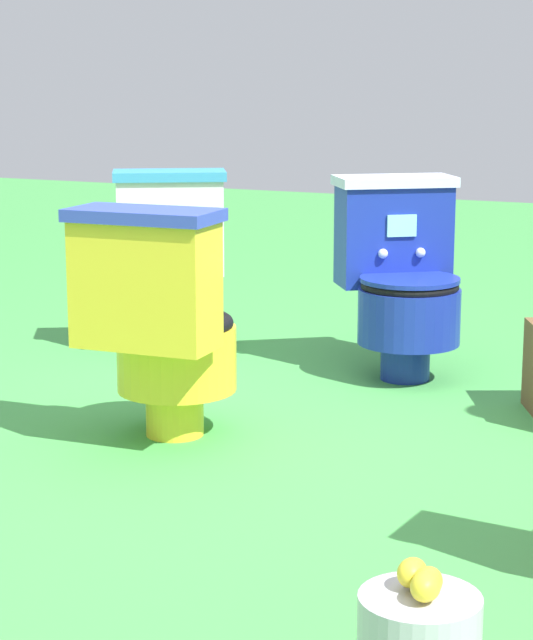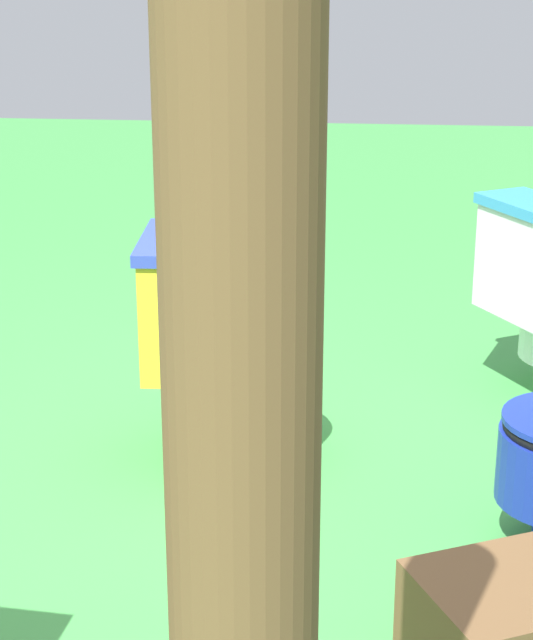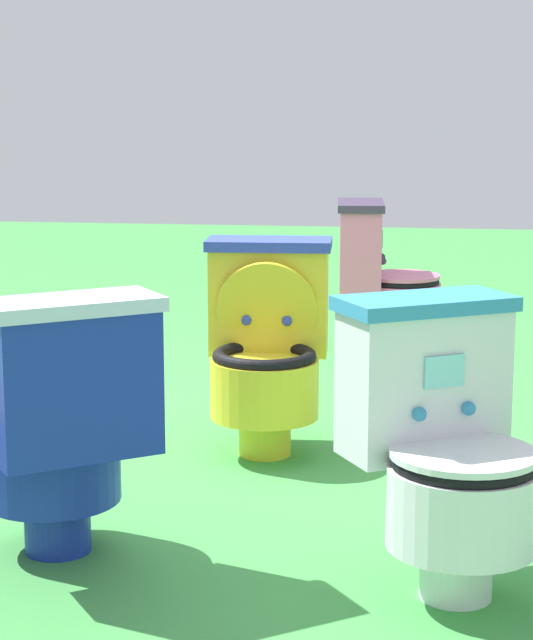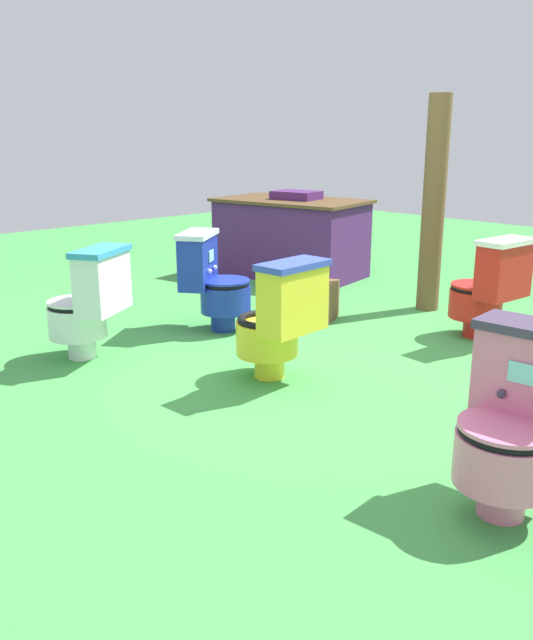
% 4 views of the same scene
% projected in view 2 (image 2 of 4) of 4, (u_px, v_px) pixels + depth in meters
% --- Properties ---
extents(ground, '(14.00, 14.00, 0.00)m').
position_uv_depth(ground, '(161.00, 526.00, 3.17)').
color(ground, '#429947').
extents(toilet_yellow, '(0.51, 0.45, 0.73)m').
position_uv_depth(toilet_yellow, '(214.00, 348.00, 3.45)').
color(toilet_yellow, yellow).
rests_on(toilet_yellow, ground).
extents(wooden_post, '(0.18, 0.18, 1.70)m').
position_uv_depth(wooden_post, '(243.00, 586.00, 1.33)').
color(wooden_post, brown).
rests_on(wooden_post, ground).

